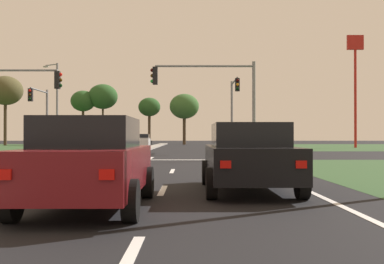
{
  "coord_description": "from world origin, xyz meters",
  "views": [
    {
      "loc": [
        4.12,
        -1.82,
        1.26
      ],
      "look_at": [
        4.3,
        32.62,
        1.57
      ],
      "focal_mm": 43.76,
      "sensor_mm": 36.0,
      "label": 1
    }
  ],
  "objects_px": {
    "treeline_fifth": "(184,107)",
    "fastfood_pole_sign": "(355,66)",
    "car_black_near": "(248,157)",
    "street_lamp_third": "(56,101)",
    "traffic_signal_far_left": "(41,108)",
    "treeline_near": "(5,91)",
    "traffic_signal_near_left": "(7,94)",
    "traffic_signal_far_right": "(234,102)",
    "car_silver_third": "(143,139)",
    "car_maroon_fourth": "(90,162)",
    "treeline_third": "(103,97)",
    "car_white_second": "(118,143)",
    "traffic_signal_near_right": "(214,91)",
    "treeline_second": "(83,101)"
  },
  "relations": [
    {
      "from": "traffic_signal_near_left",
      "to": "treeline_near",
      "type": "bearing_deg",
      "value": 111.64
    },
    {
      "from": "traffic_signal_near_left",
      "to": "treeline_second",
      "type": "relative_size",
      "value": 0.63
    },
    {
      "from": "car_black_near",
      "to": "traffic_signal_far_right",
      "type": "distance_m",
      "value": 26.27
    },
    {
      "from": "car_silver_third",
      "to": "traffic_signal_near_right",
      "type": "bearing_deg",
      "value": 101.04
    },
    {
      "from": "car_black_near",
      "to": "traffic_signal_near_right",
      "type": "distance_m",
      "value": 14.81
    },
    {
      "from": "fastfood_pole_sign",
      "to": "treeline_near",
      "type": "height_order",
      "value": "fastfood_pole_sign"
    },
    {
      "from": "car_black_near",
      "to": "car_white_second",
      "type": "distance_m",
      "value": 23.95
    },
    {
      "from": "car_maroon_fourth",
      "to": "treeline_fifth",
      "type": "bearing_deg",
      "value": 89.13
    },
    {
      "from": "car_silver_third",
      "to": "street_lamp_third",
      "type": "bearing_deg",
      "value": 72.04
    },
    {
      "from": "street_lamp_third",
      "to": "fastfood_pole_sign",
      "type": "bearing_deg",
      "value": 10.7
    },
    {
      "from": "treeline_near",
      "to": "treeline_fifth",
      "type": "distance_m",
      "value": 25.41
    },
    {
      "from": "traffic_signal_far_right",
      "to": "treeline_near",
      "type": "height_order",
      "value": "treeline_near"
    },
    {
      "from": "traffic_signal_far_left",
      "to": "traffic_signal_near_left",
      "type": "distance_m",
      "value": 11.72
    },
    {
      "from": "car_maroon_fourth",
      "to": "traffic_signal_far_right",
      "type": "distance_m",
      "value": 29.18
    },
    {
      "from": "car_black_near",
      "to": "car_silver_third",
      "type": "bearing_deg",
      "value": 98.17
    },
    {
      "from": "treeline_near",
      "to": "traffic_signal_far_right",
      "type": "bearing_deg",
      "value": -44.0
    },
    {
      "from": "traffic_signal_far_right",
      "to": "treeline_near",
      "type": "xyz_separation_m",
      "value": [
        -28.96,
        27.97,
        3.55
      ]
    },
    {
      "from": "traffic_signal_near_right",
      "to": "treeline_fifth",
      "type": "height_order",
      "value": "treeline_fifth"
    },
    {
      "from": "street_lamp_third",
      "to": "treeline_third",
      "type": "relative_size",
      "value": 0.92
    },
    {
      "from": "traffic_signal_near_right",
      "to": "treeline_second",
      "type": "bearing_deg",
      "value": 111.21
    },
    {
      "from": "treeline_third",
      "to": "traffic_signal_far_left",
      "type": "bearing_deg",
      "value": -87.88
    },
    {
      "from": "car_black_near",
      "to": "car_white_second",
      "type": "height_order",
      "value": "car_white_second"
    },
    {
      "from": "fastfood_pole_sign",
      "to": "treeline_third",
      "type": "height_order",
      "value": "fastfood_pole_sign"
    },
    {
      "from": "car_black_near",
      "to": "street_lamp_third",
      "type": "xyz_separation_m",
      "value": [
        -14.3,
        34.58,
        3.87
      ]
    },
    {
      "from": "traffic_signal_far_left",
      "to": "traffic_signal_near_right",
      "type": "bearing_deg",
      "value": -41.58
    },
    {
      "from": "fastfood_pole_sign",
      "to": "traffic_signal_far_left",
      "type": "bearing_deg",
      "value": -154.33
    },
    {
      "from": "treeline_near",
      "to": "traffic_signal_near_left",
      "type": "bearing_deg",
      "value": -68.36
    },
    {
      "from": "traffic_signal_near_left",
      "to": "treeline_third",
      "type": "height_order",
      "value": "treeline_third"
    },
    {
      "from": "traffic_signal_near_right",
      "to": "traffic_signal_near_left",
      "type": "distance_m",
      "value": 11.16
    },
    {
      "from": "traffic_signal_far_left",
      "to": "fastfood_pole_sign",
      "type": "relative_size",
      "value": 0.41
    },
    {
      "from": "car_black_near",
      "to": "car_maroon_fourth",
      "type": "xyz_separation_m",
      "value": [
        -3.07,
        -2.55,
        0.01
      ]
    },
    {
      "from": "street_lamp_third",
      "to": "treeline_third",
      "type": "xyz_separation_m",
      "value": [
        0.02,
        24.44,
        2.48
      ]
    },
    {
      "from": "car_silver_third",
      "to": "car_maroon_fourth",
      "type": "distance_m",
      "value": 57.29
    },
    {
      "from": "car_maroon_fourth",
      "to": "traffic_signal_far_left",
      "type": "relative_size",
      "value": 0.84
    },
    {
      "from": "treeline_second",
      "to": "traffic_signal_near_left",
      "type": "bearing_deg",
      "value": -82.28
    },
    {
      "from": "treeline_second",
      "to": "treeline_fifth",
      "type": "relative_size",
      "value": 1.05
    },
    {
      "from": "treeline_third",
      "to": "treeline_near",
      "type": "bearing_deg",
      "value": -158.01
    },
    {
      "from": "fastfood_pole_sign",
      "to": "treeline_fifth",
      "type": "height_order",
      "value": "fastfood_pole_sign"
    },
    {
      "from": "car_black_near",
      "to": "treeline_third",
      "type": "distance_m",
      "value": 61.06
    },
    {
      "from": "treeline_fifth",
      "to": "fastfood_pole_sign",
      "type": "bearing_deg",
      "value": -45.27
    },
    {
      "from": "traffic_signal_near_right",
      "to": "traffic_signal_far_right",
      "type": "relative_size",
      "value": 0.98
    },
    {
      "from": "traffic_signal_far_right",
      "to": "treeline_second",
      "type": "xyz_separation_m",
      "value": [
        -19.31,
        32.72,
        2.44
      ]
    },
    {
      "from": "traffic_signal_near_right",
      "to": "fastfood_pole_sign",
      "type": "xyz_separation_m",
      "value": [
        16.9,
        25.96,
        5.24
      ]
    },
    {
      "from": "treeline_near",
      "to": "treeline_third",
      "type": "xyz_separation_m",
      "value": [
        12.55,
        5.07,
        -0.38
      ]
    },
    {
      "from": "traffic_signal_near_right",
      "to": "treeline_near",
      "type": "distance_m",
      "value": 47.84
    },
    {
      "from": "traffic_signal_near_left",
      "to": "fastfood_pole_sign",
      "type": "relative_size",
      "value": 0.41
    },
    {
      "from": "treeline_second",
      "to": "car_white_second",
      "type": "bearing_deg",
      "value": -73.35
    },
    {
      "from": "treeline_third",
      "to": "traffic_signal_near_right",
      "type": "bearing_deg",
      "value": -72.23
    },
    {
      "from": "traffic_signal_near_right",
      "to": "treeline_fifth",
      "type": "xyz_separation_m",
      "value": [
        -2.11,
        45.15,
        2.0
      ]
    },
    {
      "from": "car_white_second",
      "to": "treeline_fifth",
      "type": "xyz_separation_m",
      "value": [
        4.37,
        36.62,
        4.92
      ]
    }
  ]
}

